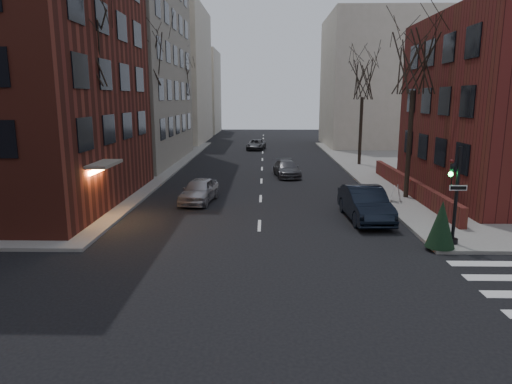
{
  "coord_description": "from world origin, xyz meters",
  "views": [
    {
      "loc": [
        0.25,
        -9.16,
        6.03
      ],
      "look_at": [
        -0.13,
        10.32,
        2.0
      ],
      "focal_mm": 32.0,
      "sensor_mm": 36.0,
      "label": 1
    }
  ],
  "objects_px": {
    "car_lane_silver": "(199,190)",
    "sandwich_board": "(396,193)",
    "tree_left_c": "(179,78)",
    "tree_right_b": "(363,80)",
    "car_lane_far": "(256,145)",
    "streetlamp_near": "(141,125)",
    "streetlamp_far": "(189,114)",
    "parked_sedan": "(365,204)",
    "tree_left_a": "(81,47)",
    "tree_left_b": "(144,58)",
    "tree_right_a": "(415,62)",
    "evergreen_shrub": "(441,224)",
    "car_lane_gray": "(287,169)",
    "traffic_signal": "(454,202)"
  },
  "relations": [
    {
      "from": "streetlamp_near",
      "to": "streetlamp_far",
      "type": "xyz_separation_m",
      "value": [
        0.0,
        20.0,
        0.0
      ]
    },
    {
      "from": "traffic_signal",
      "to": "parked_sedan",
      "type": "height_order",
      "value": "traffic_signal"
    },
    {
      "from": "car_lane_silver",
      "to": "sandwich_board",
      "type": "relative_size",
      "value": 4.46
    },
    {
      "from": "tree_left_b",
      "to": "car_lane_gray",
      "type": "xyz_separation_m",
      "value": [
        10.75,
        -0.0,
        -8.29
      ]
    },
    {
      "from": "tree_right_b",
      "to": "sandwich_board",
      "type": "relative_size",
      "value": 9.86
    },
    {
      "from": "car_lane_far",
      "to": "car_lane_silver",
      "type": "bearing_deg",
      "value": -89.89
    },
    {
      "from": "tree_left_c",
      "to": "tree_right_a",
      "type": "bearing_deg",
      "value": -51.34
    },
    {
      "from": "tree_right_a",
      "to": "tree_right_b",
      "type": "relative_size",
      "value": 1.06
    },
    {
      "from": "tree_left_a",
      "to": "streetlamp_far",
      "type": "relative_size",
      "value": 1.63
    },
    {
      "from": "streetlamp_near",
      "to": "sandwich_board",
      "type": "distance_m",
      "value": 17.25
    },
    {
      "from": "car_lane_far",
      "to": "evergreen_shrub",
      "type": "relative_size",
      "value": 2.25
    },
    {
      "from": "car_lane_gray",
      "to": "car_lane_far",
      "type": "relative_size",
      "value": 1.0
    },
    {
      "from": "streetlamp_far",
      "to": "parked_sedan",
      "type": "height_order",
      "value": "streetlamp_far"
    },
    {
      "from": "streetlamp_far",
      "to": "car_lane_silver",
      "type": "bearing_deg",
      "value": -79.59
    },
    {
      "from": "traffic_signal",
      "to": "streetlamp_near",
      "type": "xyz_separation_m",
      "value": [
        -16.14,
        13.01,
        2.33
      ]
    },
    {
      "from": "streetlamp_far",
      "to": "car_lane_far",
      "type": "relative_size",
      "value": 1.47
    },
    {
      "from": "tree_left_a",
      "to": "parked_sedan",
      "type": "height_order",
      "value": "tree_left_a"
    },
    {
      "from": "traffic_signal",
      "to": "car_lane_silver",
      "type": "xyz_separation_m",
      "value": [
        -11.53,
        7.95,
        -1.2
      ]
    },
    {
      "from": "car_lane_far",
      "to": "sandwich_board",
      "type": "bearing_deg",
      "value": -67.1
    },
    {
      "from": "parked_sedan",
      "to": "tree_left_b",
      "type": "bearing_deg",
      "value": 134.69
    },
    {
      "from": "tree_right_b",
      "to": "parked_sedan",
      "type": "distance_m",
      "value": 20.31
    },
    {
      "from": "tree_right_b",
      "to": "sandwich_board",
      "type": "distance_m",
      "value": 16.75
    },
    {
      "from": "tree_left_a",
      "to": "car_lane_silver",
      "type": "height_order",
      "value": "tree_left_a"
    },
    {
      "from": "traffic_signal",
      "to": "tree_left_c",
      "type": "height_order",
      "value": "tree_left_c"
    },
    {
      "from": "streetlamp_near",
      "to": "evergreen_shrub",
      "type": "bearing_deg",
      "value": -41.05
    },
    {
      "from": "car_lane_far",
      "to": "tree_right_a",
      "type": "bearing_deg",
      "value": -64.55
    },
    {
      "from": "tree_left_a",
      "to": "evergreen_shrub",
      "type": "bearing_deg",
      "value": -18.86
    },
    {
      "from": "tree_right_a",
      "to": "tree_left_b",
      "type": "bearing_deg",
      "value": 155.56
    },
    {
      "from": "tree_left_a",
      "to": "streetlamp_near",
      "type": "height_order",
      "value": "tree_left_a"
    },
    {
      "from": "tree_left_c",
      "to": "tree_right_b",
      "type": "distance_m",
      "value": 19.34
    },
    {
      "from": "car_lane_silver",
      "to": "car_lane_gray",
      "type": "height_order",
      "value": "car_lane_silver"
    },
    {
      "from": "tree_right_a",
      "to": "tree_right_b",
      "type": "distance_m",
      "value": 14.01
    },
    {
      "from": "streetlamp_near",
      "to": "parked_sedan",
      "type": "distance_m",
      "value": 16.48
    },
    {
      "from": "car_lane_silver",
      "to": "streetlamp_far",
      "type": "bearing_deg",
      "value": 108.34
    },
    {
      "from": "traffic_signal",
      "to": "sandwich_board",
      "type": "relative_size",
      "value": 4.3
    },
    {
      "from": "traffic_signal",
      "to": "streetlamp_far",
      "type": "xyz_separation_m",
      "value": [
        -16.14,
        33.01,
        2.33
      ]
    },
    {
      "from": "tree_left_a",
      "to": "tree_left_b",
      "type": "distance_m",
      "value": 12.01
    },
    {
      "from": "car_lane_silver",
      "to": "sandwich_board",
      "type": "height_order",
      "value": "car_lane_silver"
    },
    {
      "from": "tree_left_b",
      "to": "car_lane_far",
      "type": "xyz_separation_m",
      "value": [
        8.0,
        18.92,
        -8.32
      ]
    },
    {
      "from": "tree_left_b",
      "to": "tree_right_b",
      "type": "height_order",
      "value": "tree_left_b"
    },
    {
      "from": "traffic_signal",
      "to": "parked_sedan",
      "type": "xyz_separation_m",
      "value": [
        -2.65,
        4.17,
        -1.07
      ]
    },
    {
      "from": "tree_left_b",
      "to": "sandwich_board",
      "type": "xyz_separation_m",
      "value": [
        16.64,
        -9.2,
        -8.3
      ]
    },
    {
      "from": "car_lane_silver",
      "to": "sandwich_board",
      "type": "bearing_deg",
      "value": 7.17
    },
    {
      "from": "tree_left_c",
      "to": "tree_right_b",
      "type": "relative_size",
      "value": 1.06
    },
    {
      "from": "tree_left_b",
      "to": "tree_left_c",
      "type": "relative_size",
      "value": 1.11
    },
    {
      "from": "sandwich_board",
      "to": "car_lane_far",
      "type": "bearing_deg",
      "value": 126.05
    },
    {
      "from": "streetlamp_near",
      "to": "streetlamp_far",
      "type": "height_order",
      "value": "same"
    },
    {
      "from": "streetlamp_near",
      "to": "evergreen_shrub",
      "type": "xyz_separation_m",
      "value": [
        15.5,
        -13.5,
        -3.13
      ]
    },
    {
      "from": "tree_right_a",
      "to": "streetlamp_far",
      "type": "relative_size",
      "value": 1.55
    },
    {
      "from": "tree_left_b",
      "to": "parked_sedan",
      "type": "bearing_deg",
      "value": -42.33
    }
  ]
}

